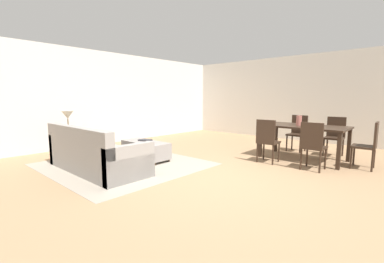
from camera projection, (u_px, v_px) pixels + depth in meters
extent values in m
plane|color=#9E7A56|center=(215.00, 177.00, 4.53)|extent=(10.80, 10.80, 0.00)
cube|color=silver|center=(314.00, 98.00, 8.02)|extent=(9.00, 0.12, 2.70)
cube|color=silver|center=(105.00, 98.00, 7.72)|extent=(0.12, 11.00, 2.70)
cube|color=gray|center=(124.00, 164.00, 5.39)|extent=(3.00, 2.80, 0.01)
cube|color=gray|center=(98.00, 159.00, 4.95)|extent=(2.26, 0.92, 0.42)
cube|color=gray|center=(77.00, 139.00, 4.61)|extent=(2.26, 0.16, 0.44)
cube|color=gray|center=(73.00, 147.00, 5.64)|extent=(0.14, 0.92, 0.62)
cube|color=gray|center=(130.00, 163.00, 4.23)|extent=(0.14, 0.92, 0.62)
cube|color=silver|center=(80.00, 137.00, 5.11)|extent=(0.38, 0.10, 0.38)
cube|color=slate|center=(104.00, 142.00, 4.52)|extent=(0.39, 0.12, 0.39)
cube|color=gray|center=(146.00, 149.00, 5.78)|extent=(1.19, 0.48, 0.35)
cylinder|color=#332319|center=(138.00, 153.00, 6.31)|extent=(0.05, 0.05, 0.06)
cylinder|color=#332319|center=(169.00, 160.00, 5.59)|extent=(0.05, 0.05, 0.06)
cylinder|color=#332319|center=(125.00, 156.00, 6.03)|extent=(0.05, 0.05, 0.06)
cylinder|color=#332319|center=(155.00, 164.00, 5.31)|extent=(0.05, 0.05, 0.06)
cube|color=brown|center=(69.00, 135.00, 5.91)|extent=(0.40, 0.40, 0.03)
cylinder|color=brown|center=(74.00, 145.00, 6.19)|extent=(0.04, 0.04, 0.52)
cylinder|color=brown|center=(80.00, 146.00, 5.96)|extent=(0.04, 0.04, 0.52)
cylinder|color=brown|center=(59.00, 147.00, 5.94)|extent=(0.04, 0.04, 0.52)
cylinder|color=brown|center=(65.00, 149.00, 5.71)|extent=(0.04, 0.04, 0.52)
cylinder|color=brown|center=(69.00, 133.00, 5.91)|extent=(0.16, 0.16, 0.02)
cylinder|color=brown|center=(68.00, 126.00, 5.89)|extent=(0.02, 0.02, 0.32)
cone|color=beige|center=(68.00, 115.00, 5.85)|extent=(0.26, 0.26, 0.18)
cube|color=#332319|center=(304.00, 126.00, 5.75)|extent=(1.76, 0.96, 0.04)
cube|color=#332319|center=(276.00, 137.00, 6.65)|extent=(0.07, 0.07, 0.72)
cube|color=#332319|center=(349.00, 145.00, 5.56)|extent=(0.07, 0.07, 0.72)
cube|color=#332319|center=(260.00, 142.00, 6.03)|extent=(0.07, 0.07, 0.72)
cube|color=#332319|center=(339.00, 151.00, 4.94)|extent=(0.07, 0.07, 0.72)
cube|color=#332319|center=(269.00, 142.00, 5.53)|extent=(0.43, 0.43, 0.04)
cube|color=#332319|center=(266.00, 131.00, 5.36)|extent=(0.40, 0.07, 0.47)
cylinder|color=#332319|center=(264.00, 150.00, 5.80)|extent=(0.04, 0.04, 0.41)
cylinder|color=#332319|center=(279.00, 152.00, 5.59)|extent=(0.04, 0.04, 0.41)
cylinder|color=#332319|center=(257.00, 153.00, 5.53)|extent=(0.04, 0.04, 0.41)
cylinder|color=#332319|center=(273.00, 155.00, 5.32)|extent=(0.04, 0.04, 0.41)
cube|color=#332319|center=(314.00, 147.00, 4.95)|extent=(0.40, 0.40, 0.04)
cube|color=#332319|center=(312.00, 135.00, 4.78)|extent=(0.40, 0.04, 0.47)
cylinder|color=#332319|center=(307.00, 156.00, 5.22)|extent=(0.04, 0.04, 0.41)
cylinder|color=#332319|center=(325.00, 159.00, 4.99)|extent=(0.04, 0.04, 0.41)
cylinder|color=#332319|center=(301.00, 159.00, 4.96)|extent=(0.04, 0.04, 0.41)
cylinder|color=#332319|center=(320.00, 162.00, 4.74)|extent=(0.04, 0.04, 0.41)
cube|color=#332319|center=(296.00, 135.00, 6.64)|extent=(0.40, 0.40, 0.04)
cube|color=#332319|center=(300.00, 124.00, 6.74)|extent=(0.40, 0.04, 0.47)
cylinder|color=#332319|center=(300.00, 145.00, 6.44)|extent=(0.04, 0.04, 0.41)
cylinder|color=#332319|center=(287.00, 143.00, 6.66)|extent=(0.04, 0.04, 0.41)
cylinder|color=#332319|center=(305.00, 143.00, 6.68)|extent=(0.04, 0.04, 0.41)
cylinder|color=#332319|center=(292.00, 142.00, 6.91)|extent=(0.04, 0.04, 0.41)
cube|color=#332319|center=(334.00, 138.00, 6.08)|extent=(0.42, 0.42, 0.04)
cube|color=#332319|center=(336.00, 127.00, 6.18)|extent=(0.40, 0.06, 0.47)
cylinder|color=#332319|center=(340.00, 150.00, 5.87)|extent=(0.04, 0.04, 0.41)
cylinder|color=#332319|center=(324.00, 148.00, 6.08)|extent=(0.04, 0.04, 0.41)
cylinder|color=#332319|center=(343.00, 147.00, 6.13)|extent=(0.04, 0.04, 0.41)
cylinder|color=#332319|center=(327.00, 146.00, 6.34)|extent=(0.04, 0.04, 0.41)
cube|color=#332319|center=(364.00, 147.00, 5.02)|extent=(0.42, 0.42, 0.04)
cube|color=#332319|center=(376.00, 135.00, 4.87)|extent=(0.06, 0.40, 0.47)
cylinder|color=#332319|center=(351.00, 158.00, 5.03)|extent=(0.04, 0.04, 0.41)
cylinder|color=#332319|center=(354.00, 155.00, 5.29)|extent=(0.04, 0.04, 0.41)
cylinder|color=#332319|center=(372.00, 161.00, 4.81)|extent=(0.04, 0.04, 0.41)
cylinder|color=#332319|center=(374.00, 158.00, 5.07)|extent=(0.04, 0.04, 0.41)
cylinder|color=#B26659|center=(299.00, 121.00, 5.75)|extent=(0.12, 0.12, 0.22)
cube|color=#333338|center=(145.00, 140.00, 5.87)|extent=(0.29, 0.24, 0.03)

